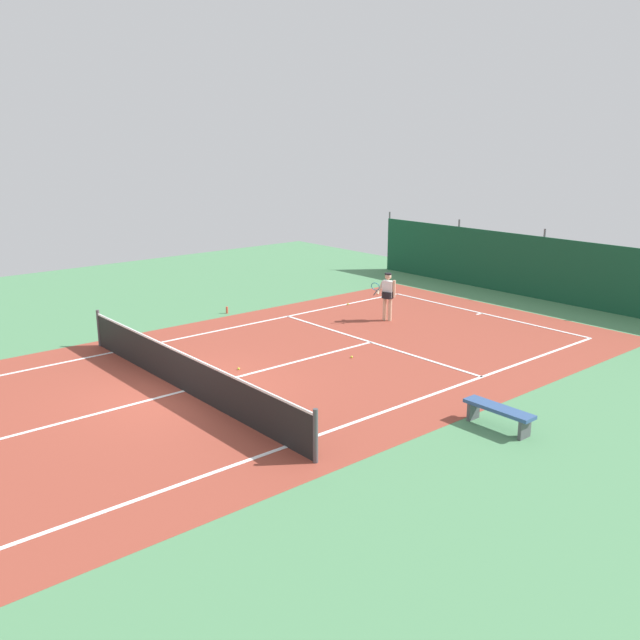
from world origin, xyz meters
TOP-DOWN VIEW (x-y plane):
  - ground_plane at (0.00, 0.00)m, footprint 36.00×36.00m
  - court_surface at (0.00, 0.00)m, footprint 11.02×26.60m
  - tennis_net at (0.00, 0.00)m, footprint 10.12×0.10m
  - back_fence at (-0.00, 15.96)m, footprint 16.30×0.98m
  - tennis_player at (-1.50, 8.63)m, footprint 0.57×0.83m
  - tennis_ball_near_player at (-4.02, 9.16)m, footprint 0.07×0.07m
  - tennis_ball_midcourt at (-0.48, 1.91)m, footprint 0.07×0.07m
  - tennis_ball_by_sideline at (0.74, 4.92)m, footprint 0.07×0.07m
  - parked_car at (2.63, 17.97)m, footprint 2.20×4.29m
  - courtside_bench at (6.31, 3.99)m, footprint 1.60×0.40m
  - water_bottle at (-5.87, 5.03)m, footprint 0.08×0.08m

SIDE VIEW (x-z plane):
  - ground_plane at x=0.00m, z-range 0.00..0.00m
  - court_surface at x=0.00m, z-range 0.00..0.01m
  - tennis_ball_near_player at x=-4.02m, z-range 0.00..0.07m
  - tennis_ball_midcourt at x=-0.48m, z-range 0.00..0.07m
  - tennis_ball_by_sideline at x=0.74m, z-range 0.00..0.07m
  - water_bottle at x=-5.87m, z-range 0.00..0.24m
  - courtside_bench at x=6.31m, z-range 0.13..0.62m
  - tennis_net at x=0.00m, z-range -0.04..1.06m
  - back_fence at x=0.00m, z-range -0.68..2.02m
  - parked_car at x=2.63m, z-range 0.00..1.68m
  - tennis_player at x=-1.50m, z-range 0.14..1.78m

